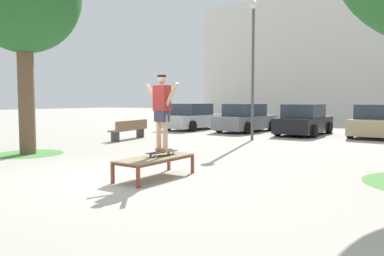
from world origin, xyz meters
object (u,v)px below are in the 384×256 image
Objects in this scene: skater at (162,107)px; park_bench at (129,129)px; car_grey at (246,119)px; car_silver at (193,118)px; car_tan at (378,122)px; skateboard at (162,152)px; car_black at (304,121)px; light_post at (253,49)px; skate_box at (155,159)px.

skater reaches higher than park_bench.
car_silver is at bearing -176.03° from car_grey.
car_silver and car_tan have the same top height.
car_silver is (-6.65, 11.92, 0.15)m from skateboard.
car_grey and car_black have the same top height.
car_grey reaches higher than skateboard.
car_black is 4.97m from light_post.
skate_box is 0.33× the size of light_post.
car_tan is at bearing 76.87° from skate_box.
car_silver is 9.64m from car_tan.
skate_box is 2.35× the size of skateboard.
skate_box is 0.45× the size of car_silver.
skater is 8.31m from park_bench.
skater is 0.39× the size of car_grey.
car_tan is at bearing 10.71° from car_black.
skateboard is (0.01, 0.24, 0.12)m from skate_box.
skater is at bearing -74.14° from car_grey.
car_black is (6.42, -0.00, 0.00)m from car_silver.
park_bench is (-8.95, -6.86, -0.24)m from car_tan.
car_grey reaches higher than skate_box.
car_silver reaches higher than skateboard.
park_bench reaches higher than skate_box.
car_grey is at bearing 105.52° from skate_box.
car_silver is 1.01× the size of car_black.
car_black is (3.21, -0.23, 0.00)m from car_grey.
car_black is at bearing -169.29° from car_tan.
skate_box is 1.14m from skater.
light_post reaches higher than skateboard.
car_black is at bearing 91.07° from skate_box.
skateboard is 0.19× the size of car_black.
car_black reaches higher than park_bench.
skateboard is at bearing -74.15° from car_grey.
car_grey is at bearing 3.97° from car_silver.
car_tan is 11.28m from park_bench.
car_silver and car_grey have the same top height.
skateboard is 0.99m from skater.
skater is 0.69× the size of park_bench.
skater reaches higher than car_tan.
car_silver reaches higher than skate_box.
light_post reaches higher than car_black.
car_tan is at bearing 44.50° from light_post.
car_silver is 0.99× the size of car_grey.
skateboard is 0.19× the size of car_silver.
skate_box is 12.16m from car_black.
car_tan is (3.20, 0.61, 0.00)m from car_black.
light_post is (-1.15, -3.68, 3.13)m from car_black.
skate_box is at bearing -92.48° from skater.
skate_box is 13.11m from car_tan.
car_silver is at bearing 145.03° from light_post.
car_tan is at bearing 3.39° from car_grey.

